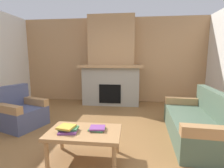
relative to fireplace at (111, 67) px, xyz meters
The scene contains 8 objects.
ground 2.87m from the fireplace, 90.00° to the right, with size 9.00×9.00×0.00m, color brown.
wall_back_wood_panel 0.42m from the fireplace, 90.00° to the left, with size 6.00×0.12×2.70m, color tan.
fireplace is the anchor object (origin of this frame).
couch 3.00m from the fireplace, 50.86° to the right, with size 0.97×1.86×0.85m.
armchair 2.80m from the fireplace, 129.23° to the right, with size 0.97×0.97×0.85m.
coffee_table 3.18m from the fireplace, 90.43° to the right, with size 1.00×0.60×0.43m.
book_stack_near_edge 3.21m from the fireplace, 94.39° to the right, with size 0.28×0.24×0.08m.
book_stack_center 3.12m from the fireplace, 87.17° to the right, with size 0.24×0.20×0.05m.
Camera 1 is at (0.60, -2.60, 1.42)m, focal length 26.97 mm.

